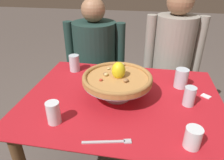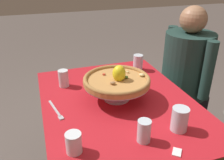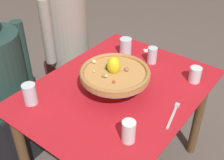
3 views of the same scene
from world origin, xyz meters
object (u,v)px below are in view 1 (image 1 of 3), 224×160
Objects in this scene: water_glass_front_left at (54,114)px; sugar_packet at (206,96)px; water_glass_side_right at (189,97)px; pizza at (117,77)px; pizza_stand at (117,85)px; diner_left at (95,66)px; dinner_fork at (110,142)px; water_glass_front_right at (193,139)px; diner_right at (171,67)px; water_glass_back_left at (75,64)px; water_glass_back_right at (181,79)px.

sugar_packet is at bearing 25.61° from water_glass_front_left.
pizza is at bearing 178.33° from water_glass_side_right.
diner_left is (-0.31, 0.69, -0.22)m from pizza_stand.
sugar_packet is (0.48, 0.45, -0.00)m from dinner_fork.
dinner_fork is at bearing -72.37° from diner_left.
water_glass_front_left is at bearing 175.94° from water_glass_front_right.
diner_right is (0.62, 1.01, -0.16)m from water_glass_front_left.
water_glass_front_right is 0.34m from dinner_fork.
pizza_stand is at bearing -39.34° from water_glass_back_left.
water_glass_back_left is at bearing 171.66° from water_glass_back_right.
water_glass_front_left is at bearing -154.39° from sugar_packet.
diner_left is at bearing 123.58° from water_glass_front_right.
water_glass_back_right reaches higher than dinner_fork.
dinner_fork is at bearing -136.44° from water_glass_side_right.
diner_left is (-0.70, 0.70, -0.18)m from water_glass_side_right.
water_glass_back_left is at bearing -148.20° from diner_right.
water_glass_side_right is 0.76m from diner_right.
water_glass_back_left is at bearing -96.50° from diner_left.
dinner_fork reaches higher than sugar_packet.
water_glass_side_right is 0.51× the size of dinner_fork.
pizza reaches higher than water_glass_side_right.
water_glass_front_left is at bearing -133.39° from pizza_stand.
sugar_packet is (0.11, 0.10, -0.04)m from water_glass_side_right.
pizza reaches higher than water_glass_back_right.
water_glass_back_right is at bearing -8.34° from water_glass_back_left.
water_glass_front_right reaches higher than sugar_packet.
diner_right is (0.37, 0.73, -0.20)m from pizza_stand.
diner_right is (0.67, 0.05, 0.02)m from diner_left.
dinner_fork is at bearing -107.37° from diner_right.
diner_left is (0.05, 0.40, -0.19)m from water_glass_back_left.
dinner_fork is 1.10m from diner_left.
water_glass_back_left is at bearing 140.77° from pizza.
diner_left reaches higher than pizza.
pizza_stand is 3.40× the size of water_glass_front_left.
water_glass_front_right is 0.43m from sugar_packet.
water_glass_front_right is at bearing -95.40° from water_glass_side_right.
pizza reaches higher than pizza_stand.
water_glass_side_right is at bearing -83.68° from water_glass_back_right.
diner_right is (0.34, 1.09, -0.12)m from dinner_fork.
water_glass_back_left is at bearing 99.48° from water_glass_front_left.
water_glass_front_right is at bearing -90.87° from water_glass_back_right.
water_glass_side_right reaches higher than pizza_stand.
water_glass_front_left is 0.57m from water_glass_back_left.
water_glass_side_right is at bearing -88.24° from diner_right.
dinner_fork is at bearing -122.39° from water_glass_back_right.
dinner_fork is at bearing -136.86° from sugar_packet.
diner_left reaches higher than water_glass_back_right.
diner_left is at bearing 107.63° from dinner_fork.
water_glass_back_left is at bearing 166.98° from sugar_packet.
sugar_packet is 0.04× the size of diner_right.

